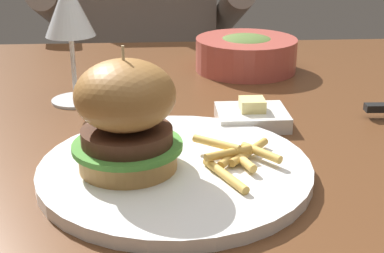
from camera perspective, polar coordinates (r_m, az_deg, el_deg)
dining_table at (r=0.79m, az=-0.63°, el=-4.96°), size 1.14×0.92×0.74m
main_plate at (r=0.57m, az=-1.80°, el=-4.59°), size 0.29×0.29×0.01m
burger_sandwich at (r=0.54m, az=-7.05°, el=1.15°), size 0.11×0.11×0.13m
fries_pile at (r=0.57m, az=4.70°, el=-3.19°), size 0.09×0.12×0.02m
wine_glass at (r=0.79m, az=-12.99°, el=11.73°), size 0.07×0.07×0.18m
butter_dish at (r=0.71m, az=6.39°, el=1.11°), size 0.09×0.08×0.04m
soup_bowl at (r=0.97m, az=5.78°, el=7.82°), size 0.18×0.18×0.06m
diner_person at (r=1.50m, az=-4.77°, el=4.68°), size 0.51×0.36×1.18m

